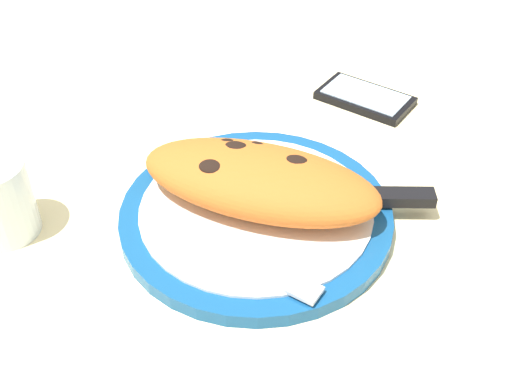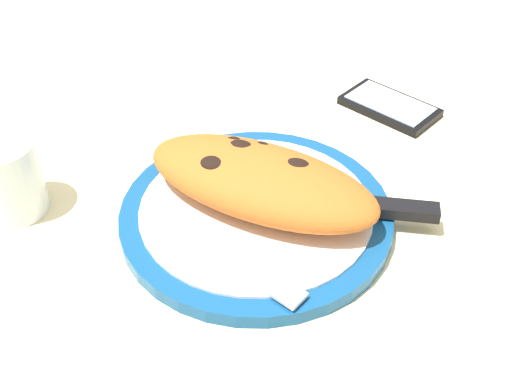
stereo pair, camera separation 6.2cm
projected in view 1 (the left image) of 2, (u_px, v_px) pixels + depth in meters
ground_plane at (256, 232)px, 65.97cm from camera, size 150.00×150.00×3.00cm
plate at (256, 214)px, 64.45cm from camera, size 27.26×27.26×1.81cm
calzone at (260, 180)px, 62.79cm from camera, size 24.68×11.76×5.36cm
fork at (252, 265)px, 57.57cm from camera, size 17.01×4.72×0.40cm
knife at (353, 197)px, 64.23cm from camera, size 22.39×10.10×1.20cm
smartphone at (365, 98)px, 81.92cm from camera, size 12.71×8.85×1.16cm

